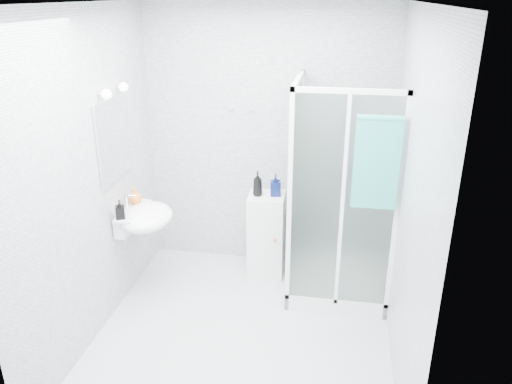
% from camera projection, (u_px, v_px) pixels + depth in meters
% --- Properties ---
extents(room, '(2.40, 2.60, 2.60)m').
position_uv_depth(room, '(241.00, 190.00, 3.69)').
color(room, '#B9BDC0').
rests_on(room, ground).
extents(shower_enclosure, '(0.90, 0.95, 2.00)m').
position_uv_depth(shower_enclosure, '(330.00, 250.00, 4.60)').
color(shower_enclosure, white).
rests_on(shower_enclosure, ground).
extents(wall_basin, '(0.46, 0.56, 0.35)m').
position_uv_depth(wall_basin, '(144.00, 217.00, 4.45)').
color(wall_basin, white).
rests_on(wall_basin, ground).
extents(mirror, '(0.02, 0.60, 0.70)m').
position_uv_depth(mirror, '(114.00, 140.00, 4.22)').
color(mirror, white).
rests_on(mirror, room).
extents(vanity_lights, '(0.10, 0.40, 0.08)m').
position_uv_depth(vanity_lights, '(115.00, 90.00, 4.05)').
color(vanity_lights, silver).
rests_on(vanity_lights, room).
extents(wall_hooks, '(0.23, 0.06, 0.03)m').
position_uv_depth(wall_hooks, '(241.00, 110.00, 4.76)').
color(wall_hooks, silver).
rests_on(wall_hooks, room).
extents(storage_cabinet, '(0.36, 0.38, 0.84)m').
position_uv_depth(storage_cabinet, '(266.00, 235.00, 4.96)').
color(storage_cabinet, white).
rests_on(storage_cabinet, ground).
extents(hand_towel, '(0.35, 0.05, 0.75)m').
position_uv_depth(hand_towel, '(377.00, 161.00, 3.81)').
color(hand_towel, teal).
rests_on(hand_towel, shower_enclosure).
extents(shampoo_bottle_a, '(0.11, 0.11, 0.24)m').
position_uv_depth(shampoo_bottle_a, '(258.00, 184.00, 4.75)').
color(shampoo_bottle_a, black).
rests_on(shampoo_bottle_a, storage_cabinet).
extents(shampoo_bottle_b, '(0.11, 0.12, 0.21)m').
position_uv_depth(shampoo_bottle_b, '(275.00, 185.00, 4.76)').
color(shampoo_bottle_b, '#0A1440').
rests_on(shampoo_bottle_b, storage_cabinet).
extents(soap_dispenser_orange, '(0.15, 0.15, 0.15)m').
position_uv_depth(soap_dispenser_orange, '(135.00, 196.00, 4.54)').
color(soap_dispenser_orange, orange).
rests_on(soap_dispenser_orange, wall_basin).
extents(soap_dispenser_black, '(0.10, 0.10, 0.17)m').
position_uv_depth(soap_dispenser_black, '(120.00, 209.00, 4.24)').
color(soap_dispenser_black, black).
rests_on(soap_dispenser_black, wall_basin).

